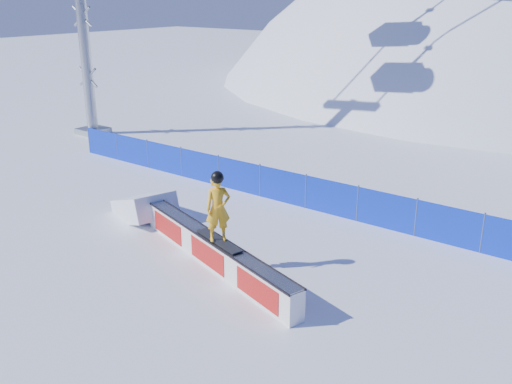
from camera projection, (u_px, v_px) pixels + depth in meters
The scene contains 6 objects.
ground at pixel (197, 243), 17.18m from camera, with size 160.00×160.00×0.00m, color white.
snow_hill at pixel (502, 269), 54.71m from camera, with size 64.00×64.00×64.00m.
safety_fence at pixel (282, 186), 20.36m from camera, with size 22.05×0.05×1.30m.
rail_box at pixel (214, 253), 15.59m from camera, with size 7.02×2.65×0.86m.
snow_ramp at pixel (145, 217), 19.20m from camera, with size 2.22×1.48×0.83m, color white, non-canonical shape.
snowboarder at pixel (218, 207), 14.93m from camera, with size 1.89×0.89×1.96m.
Camera 1 is at (10.91, -11.41, 7.18)m, focal length 40.00 mm.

